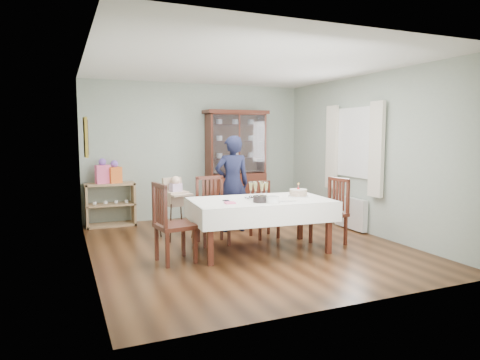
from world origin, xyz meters
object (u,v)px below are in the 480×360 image
chair_end_right (329,225)px  woman (232,184)px  high_chair (176,214)px  champagne_tray (258,193)px  sideboard (111,204)px  chair_far_left (213,224)px  birthday_cake (298,193)px  chair_far_right (264,221)px  gift_bag_pink (103,172)px  chair_end_left (174,239)px  dining_table (260,225)px  china_cabinet (236,162)px  gift_bag_orange (115,173)px

chair_end_right → woman: bearing=-152.5°
high_chair → champagne_tray: high_chair is taller
sideboard → chair_far_left: chair_far_left is taller
chair_end_right → birthday_cake: (-0.52, 0.06, 0.51)m
sideboard → chair_far_right: (2.24, -1.88, -0.13)m
champagne_tray → high_chair: bearing=127.5°
chair_end_right → gift_bag_pink: (-3.09, 2.66, 0.70)m
chair_end_left → gift_bag_pink: size_ratio=2.31×
dining_table → china_cabinet: 2.79m
china_cabinet → chair_end_left: china_cabinet is taller
sideboard → gift_bag_pink: gift_bag_pink is taller
chair_end_left → champagne_tray: 1.40m
woman → china_cabinet: bearing=-108.8°
sideboard → woman: (1.92, -1.28, 0.44)m
chair_far_left → high_chair: chair_far_left is taller
birthday_cake → china_cabinet: bearing=88.9°
sideboard → chair_end_left: 2.73m
chair_far_left → birthday_cake: (1.13, -0.66, 0.51)m
gift_bag_orange → gift_bag_pink: bearing=180.0°
woman → gift_bag_pink: (-2.04, 1.26, 0.17)m
chair_far_left → chair_end_right: bearing=-20.2°
sideboard → birthday_cake: 3.61m
chair_far_right → chair_end_right: chair_end_right is taller
champagne_tray → gift_bag_orange: gift_bag_orange is taller
dining_table → chair_far_right: (0.43, 0.75, -0.11)m
dining_table → chair_end_right: chair_end_right is taller
high_chair → birthday_cake: 2.05m
chair_far_right → china_cabinet: bearing=80.5°
dining_table → chair_end_left: chair_end_left is taller
sideboard → woman: 2.35m
woman → chair_far_right: bearing=124.3°
chair_far_right → gift_bag_pink: 3.09m
dining_table → high_chair: (-0.92, 1.29, 0.01)m
chair_far_right → gift_bag_orange: bearing=137.7°
chair_end_left → champagne_tray: size_ratio=2.64×
sideboard → champagne_tray: (1.82, -2.55, 0.44)m
china_cabinet → high_chair: bearing=-140.5°
china_cabinet → champagne_tray: china_cabinet is taller
chair_far_right → sideboard: bearing=138.5°
dining_table → champagne_tray: (0.01, 0.08, 0.45)m
dining_table → chair_end_left: size_ratio=1.95×
high_chair → gift_bag_pink: size_ratio=2.21×
chair_far_right → birthday_cake: 0.94m
champagne_tray → gift_bag_pink: 3.19m
chair_far_left → high_chair: (-0.43, 0.62, 0.09)m
high_chair → birthday_cake: size_ratio=3.36×
china_cabinet → gift_bag_pink: 2.62m
gift_bag_orange → woman: bearing=-34.5°
chair_far_left → champagne_tray: size_ratio=2.57×
china_cabinet → woman: china_cabinet is taller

